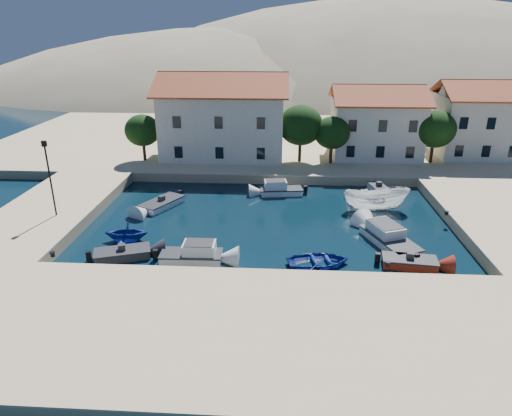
# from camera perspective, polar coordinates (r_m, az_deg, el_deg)

# --- Properties ---
(ground) EXTENTS (400.00, 400.00, 0.00)m
(ground) POSITION_cam_1_polar(r_m,az_deg,el_deg) (29.98, 0.95, -9.26)
(ground) COLOR black
(ground) RESTS_ON ground
(quay_south) EXTENTS (52.00, 12.00, 1.00)m
(quay_south) POSITION_cam_1_polar(r_m,az_deg,el_deg) (24.72, 0.31, -15.39)
(quay_south) COLOR #CEBA8D
(quay_south) RESTS_ON ground
(quay_west) EXTENTS (8.00, 20.00, 1.00)m
(quay_west) POSITION_cam_1_polar(r_m,az_deg,el_deg) (43.59, -24.21, -0.35)
(quay_west) COLOR #CEBA8D
(quay_west) RESTS_ON ground
(quay_north) EXTENTS (80.00, 36.00, 1.00)m
(quay_north) POSITION_cam_1_polar(r_m,az_deg,el_deg) (65.45, 4.23, 8.38)
(quay_north) COLOR #CEBA8D
(quay_north) RESTS_ON ground
(hills) EXTENTS (254.00, 176.00, 99.00)m
(hills) POSITION_cam_1_polar(r_m,az_deg,el_deg) (155.53, 10.65, 6.76)
(hills) COLOR gray
(hills) RESTS_ON ground
(building_left) EXTENTS (14.70, 9.45, 9.70)m
(building_left) POSITION_cam_1_polar(r_m,az_deg,el_deg) (55.00, -4.06, 11.65)
(building_left) COLOR beige
(building_left) RESTS_ON quay_north
(building_mid) EXTENTS (10.50, 8.40, 8.30)m
(building_mid) POSITION_cam_1_polar(r_m,az_deg,el_deg) (56.73, 14.77, 10.57)
(building_mid) COLOR beige
(building_mid) RESTS_ON quay_north
(building_right) EXTENTS (9.45, 8.40, 8.80)m
(building_right) POSITION_cam_1_polar(r_m,az_deg,el_deg) (61.07, 25.89, 10.13)
(building_right) COLOR beige
(building_right) RESTS_ON quay_north
(trees) EXTENTS (37.30, 5.30, 6.45)m
(trees) POSITION_cam_1_polar(r_m,az_deg,el_deg) (52.37, 7.27, 9.80)
(trees) COLOR #382314
(trees) RESTS_ON quay_north
(lamppost) EXTENTS (0.35, 0.25, 6.22)m
(lamppost) POSITION_cam_1_polar(r_m,az_deg,el_deg) (39.93, -24.47, 4.19)
(lamppost) COLOR black
(lamppost) RESTS_ON quay_west
(bollards) EXTENTS (29.36, 9.56, 0.30)m
(bollards) POSITION_cam_1_polar(r_m,az_deg,el_deg) (32.88, 6.16, -4.18)
(bollards) COLOR black
(bollards) RESTS_ON ground
(motorboat_grey_sw) EXTENTS (4.24, 2.89, 1.25)m
(motorboat_grey_sw) POSITION_cam_1_polar(r_m,az_deg,el_deg) (34.21, -16.35, -5.52)
(motorboat_grey_sw) COLOR #2E2E33
(motorboat_grey_sw) RESTS_ON ground
(cabin_cruiser_south) EXTENTS (4.35, 1.91, 1.60)m
(cabin_cruiser_south) POSITION_cam_1_polar(r_m,az_deg,el_deg) (32.65, -8.10, -5.79)
(cabin_cruiser_south) COLOR white
(cabin_cruiser_south) RESTS_ON ground
(rowboat_south) EXTENTS (4.94, 3.96, 0.91)m
(rowboat_south) POSITION_cam_1_polar(r_m,az_deg,el_deg) (32.28, 7.85, -7.08)
(rowboat_south) COLOR navy
(rowboat_south) RESTS_ON ground
(motorboat_red_se) EXTENTS (3.85, 2.07, 1.25)m
(motorboat_red_se) POSITION_cam_1_polar(r_m,az_deg,el_deg) (33.43, 18.63, -6.46)
(motorboat_red_se) COLOR maroon
(motorboat_red_se) RESTS_ON ground
(cabin_cruiser_east) EXTENTS (4.04, 5.92, 1.60)m
(cabin_cruiser_east) POSITION_cam_1_polar(r_m,az_deg,el_deg) (36.12, 16.42, -3.72)
(cabin_cruiser_east) COLOR white
(cabin_cruiser_east) RESTS_ON ground
(boat_east) EXTENTS (6.08, 2.68, 2.29)m
(boat_east) POSITION_cam_1_polar(r_m,az_deg,el_deg) (42.62, 14.68, -0.30)
(boat_east) COLOR white
(boat_east) RESTS_ON ground
(motorboat_white_ne) EXTENTS (1.95, 3.21, 1.25)m
(motorboat_white_ne) POSITION_cam_1_polar(r_m,az_deg,el_deg) (47.52, 15.08, 2.32)
(motorboat_white_ne) COLOR white
(motorboat_white_ne) RESTS_ON ground
(rowboat_west) EXTENTS (3.52, 3.11, 1.73)m
(rowboat_west) POSITION_cam_1_polar(r_m,az_deg,el_deg) (36.89, -15.78, -3.92)
(rowboat_west) COLOR navy
(rowboat_west) RESTS_ON ground
(motorboat_white_west) EXTENTS (3.75, 4.81, 1.25)m
(motorboat_white_west) POSITION_cam_1_polar(r_m,az_deg,el_deg) (42.92, -11.67, 0.54)
(motorboat_white_west) COLOR white
(motorboat_white_west) RESTS_ON ground
(cabin_cruiser_north) EXTENTS (4.33, 2.28, 1.60)m
(cabin_cruiser_north) POSITION_cam_1_polar(r_m,az_deg,el_deg) (45.22, 3.17, 2.31)
(cabin_cruiser_north) COLOR white
(cabin_cruiser_north) RESTS_ON ground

